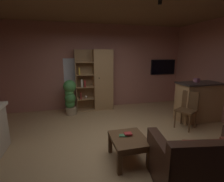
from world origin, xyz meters
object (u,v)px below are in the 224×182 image
Objects in this scene: kitchen_bar_counter at (202,101)px; table_book_1 at (128,134)px; bookshelf_cabinet at (100,80)px; table_book_0 at (123,136)px; dining_chair at (188,107)px; tissue_box at (197,80)px; leather_couch at (206,165)px; wall_mounted_tv at (163,67)px; coffee_table at (129,142)px; potted_floor_plant at (70,96)px.

table_book_1 is (-2.63, -1.18, -0.08)m from kitchen_bar_counter.
bookshelf_cabinet is 2.90m from table_book_0.
dining_chair is at bearing 23.90° from table_book_1.
tissue_box reaches higher than leather_couch.
bookshelf_cabinet is at bearing -175.06° from wall_mounted_tv.
table_book_0 is (-0.08, 0.07, 0.10)m from coffee_table.
table_book_0 is 0.14× the size of wall_mounted_tv.
bookshelf_cabinet reaches higher than tissue_box.
bookshelf_cabinet is 1.84× the size of potted_floor_plant.
tissue_box is at bearing 53.35° from leather_couch.
kitchen_bar_counter is at bearing 24.19° from table_book_1.
bookshelf_cabinet is at bearing 16.87° from potted_floor_plant.
bookshelf_cabinet is at bearing 89.06° from coffee_table.
table_book_1 is 2.72m from potted_floor_plant.
coffee_table is 4.99× the size of table_book_0.
leather_couch is (0.83, -3.71, -0.67)m from bookshelf_cabinet.
potted_floor_plant is at bearing 159.52° from tissue_box.
kitchen_bar_counter is at bearing 25.45° from coffee_table.
tissue_box is 0.92m from dining_chair.
leather_couch reaches higher than coffee_table.
tissue_box reaches higher than potted_floor_plant.
potted_floor_plant is at bearing -171.48° from wall_mounted_tv.
potted_floor_plant reaches higher than table_book_1.
table_book_1 is at bearing -155.81° from kitchen_bar_counter.
leather_couch is at bearing -126.65° from tissue_box.
wall_mounted_tv reaches higher than table_book_1.
dining_chair is at bearing -142.77° from tissue_box.
kitchen_bar_counter reaches higher than dining_chair.
table_book_0 is at bearing -92.52° from bookshelf_cabinet.
coffee_table is at bearing -43.48° from table_book_0.
kitchen_bar_counter is 2.88m from table_book_1.
wall_mounted_tv is (0.03, 1.79, 0.23)m from tissue_box.
table_book_1 is at bearing -69.01° from potted_floor_plant.
dining_chair is (-0.56, -0.42, -0.60)m from tissue_box.
wall_mounted_tv is (2.49, 3.13, 1.02)m from coffee_table.
bookshelf_cabinet is 2.48m from wall_mounted_tv.
dining_chair is at bearing -155.08° from kitchen_bar_counter.
bookshelf_cabinet is 1.13m from potted_floor_plant.
kitchen_bar_counter is at bearing -32.66° from bookshelf_cabinet.
kitchen_bar_counter is at bearing -23.95° from tissue_box.
wall_mounted_tv is at bearing 94.73° from kitchen_bar_counter.
potted_floor_plant is (-0.88, 2.54, 0.14)m from table_book_0.
coffee_table is (-0.87, 0.80, 0.03)m from leather_couch.
potted_floor_plant reaches higher than dining_chair.
leather_couch is 1.29m from table_book_0.
bookshelf_cabinet is at bearing 132.82° from dining_chair.
tissue_box is 0.90× the size of table_book_1.
wall_mounted_tv reaches higher than coffee_table.
kitchen_bar_counter is 1.34× the size of potted_floor_plant.
table_book_1 is (0.09, 0.00, 0.02)m from table_book_0.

